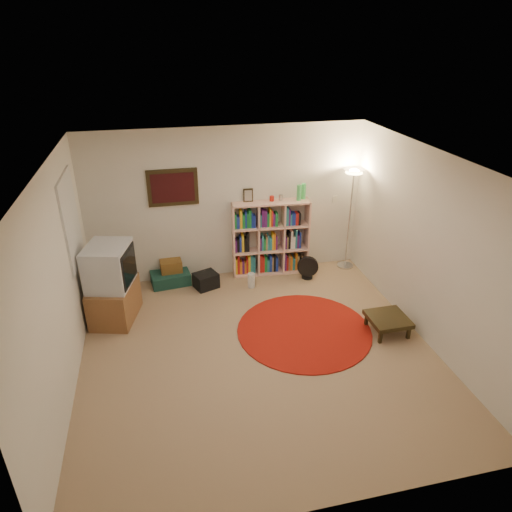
# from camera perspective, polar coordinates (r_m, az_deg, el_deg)

# --- Properties ---
(room) EXTENTS (4.54, 4.54, 2.54)m
(room) POSITION_cam_1_polar(r_m,az_deg,el_deg) (5.44, -0.31, -1.15)
(room) COLOR #987859
(room) RESTS_ON ground
(bookshelf) EXTENTS (1.31, 0.45, 1.54)m
(bookshelf) POSITION_cam_1_polar(r_m,az_deg,el_deg) (7.72, 1.63, 2.25)
(bookshelf) COLOR #FFC1AA
(bookshelf) RESTS_ON ground
(floor_lamp) EXTENTS (0.35, 0.35, 1.77)m
(floor_lamp) POSITION_cam_1_polar(r_m,az_deg,el_deg) (7.74, 11.98, 8.47)
(floor_lamp) COLOR silver
(floor_lamp) RESTS_ON ground
(floor_fan) EXTENTS (0.36, 0.23, 0.40)m
(floor_fan) POSITION_cam_1_polar(r_m,az_deg,el_deg) (7.70, 6.49, -1.46)
(floor_fan) COLOR black
(floor_fan) RESTS_ON ground
(tv_stand) EXTENTS (0.74, 0.91, 1.16)m
(tv_stand) POSITION_cam_1_polar(r_m,az_deg,el_deg) (6.75, -17.53, -3.43)
(tv_stand) COLOR brown
(tv_stand) RESTS_ON ground
(suitcase) EXTENTS (0.66, 0.47, 0.20)m
(suitcase) POSITION_cam_1_polar(r_m,az_deg,el_deg) (7.68, -10.62, -2.73)
(suitcase) COLOR #143931
(suitcase) RESTS_ON ground
(wicker_basket) EXTENTS (0.36, 0.27, 0.20)m
(wicker_basket) POSITION_cam_1_polar(r_m,az_deg,el_deg) (7.63, -10.57, -1.24)
(wicker_basket) COLOR brown
(wicker_basket) RESTS_ON suitcase
(duffel_bag) EXTENTS (0.44, 0.41, 0.25)m
(duffel_bag) POSITION_cam_1_polar(r_m,az_deg,el_deg) (7.47, -6.28, -3.05)
(duffel_bag) COLOR black
(duffel_bag) RESTS_ON ground
(paper_towel) EXTENTS (0.14, 0.14, 0.25)m
(paper_towel) POSITION_cam_1_polar(r_m,az_deg,el_deg) (7.43, -0.59, -3.06)
(paper_towel) COLOR silver
(paper_towel) RESTS_ON ground
(red_rug) EXTENTS (1.87, 1.87, 0.02)m
(red_rug) POSITION_cam_1_polar(r_m,az_deg,el_deg) (6.50, 6.03, -9.20)
(red_rug) COLOR maroon
(red_rug) RESTS_ON ground
(side_table) EXTENTS (0.53, 0.53, 0.24)m
(side_table) POSITION_cam_1_polar(r_m,az_deg,el_deg) (6.59, 16.18, -7.63)
(side_table) COLOR black
(side_table) RESTS_ON ground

